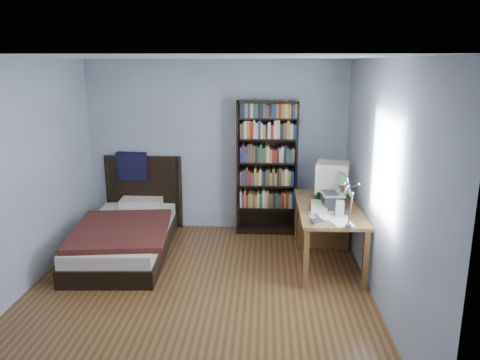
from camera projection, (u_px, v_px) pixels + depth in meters
The scene contains 14 objects.
room at pixel (198, 182), 4.84m from camera, with size 4.20×4.24×2.50m.
desk at pixel (323, 219), 6.26m from camera, with size 0.75×1.58×0.73m.
crt_monitor at pixel (332, 177), 6.10m from camera, with size 0.48×0.45×0.47m.
laptop at pixel (333, 198), 5.72m from camera, with size 0.35×0.35×0.41m.
desk_lamp at pixel (345, 193), 4.53m from camera, with size 0.23×0.52×0.61m.
keyboard at pixel (319, 207), 5.68m from camera, with size 0.19×0.49×0.03m, color beige.
speaker at pixel (340, 209), 5.35m from camera, with size 0.09×0.09×0.19m, color gray.
soda_can at pixel (317, 196), 6.00m from camera, with size 0.06×0.06×0.11m, color black.
mouse at pixel (324, 198), 6.05m from camera, with size 0.06×0.10×0.03m, color silver.
phone_silver at pixel (310, 213), 5.45m from camera, with size 0.05×0.11×0.02m, color silver.
phone_grey at pixel (312, 218), 5.30m from camera, with size 0.04×0.08×0.02m, color gray.
external_drive at pixel (318, 222), 5.15m from camera, with size 0.13×0.13×0.03m, color gray.
bookshelf at pixel (267, 168), 6.75m from camera, with size 0.87×0.30×1.93m.
bed at pixel (128, 232), 6.24m from camera, with size 1.32×2.25×1.16m.
Camera 1 is at (0.72, -4.66, 2.46)m, focal length 35.00 mm.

